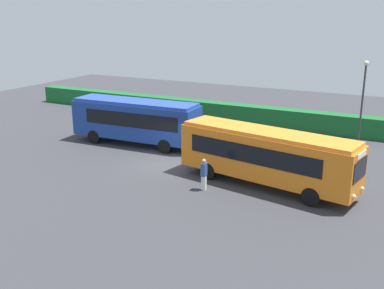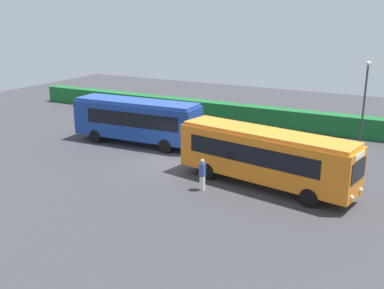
# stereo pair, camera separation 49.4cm
# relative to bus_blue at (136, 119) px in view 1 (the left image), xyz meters

# --- Properties ---
(ground_plane) EXTENTS (64.00, 64.00, 0.00)m
(ground_plane) POSITION_rel_bus_blue_xyz_m (4.09, -2.91, -1.90)
(ground_plane) COLOR #38383D
(bus_blue) EXTENTS (9.90, 2.88, 3.31)m
(bus_blue) POSITION_rel_bus_blue_xyz_m (0.00, 0.00, 0.00)
(bus_blue) COLOR navy
(bus_blue) RESTS_ON ground_plane
(bus_orange) EXTENTS (10.64, 4.10, 3.26)m
(bus_orange) POSITION_rel_bus_blue_xyz_m (11.30, -3.73, -0.03)
(bus_orange) COLOR orange
(bus_orange) RESTS_ON ground_plane
(person_left) EXTENTS (0.53, 0.45, 1.68)m
(person_left) POSITION_rel_bus_blue_xyz_m (1.31, 2.16, -1.02)
(person_left) COLOR silver
(person_left) RESTS_ON ground_plane
(person_center) EXTENTS (0.29, 0.42, 1.83)m
(person_center) POSITION_rel_bus_blue_xyz_m (8.46, -5.90, -0.92)
(person_center) COLOR silver
(person_center) RESTS_ON ground_plane
(person_right) EXTENTS (0.43, 0.33, 1.76)m
(person_right) POSITION_rel_bus_blue_xyz_m (9.55, -0.10, -0.96)
(person_right) COLOR #4C6B47
(person_right) RESTS_ON ground_plane
(person_far) EXTENTS (0.39, 0.50, 1.74)m
(person_far) POSITION_rel_bus_blue_xyz_m (15.08, -1.43, -0.98)
(person_far) COLOR maroon
(person_far) RESTS_ON ground_plane
(hedge_row) EXTENTS (44.00, 1.29, 1.66)m
(hedge_row) POSITION_rel_bus_blue_xyz_m (4.09, 9.71, -1.07)
(hedge_row) COLOR #19622B
(hedge_row) RESTS_ON ground_plane
(traffic_cone) EXTENTS (0.36, 0.36, 0.60)m
(traffic_cone) POSITION_rel_bus_blue_xyz_m (-5.16, 5.27, -1.60)
(traffic_cone) COLOR orange
(traffic_cone) RESTS_ON ground_plane
(lamppost) EXTENTS (0.36, 0.36, 6.28)m
(lamppost) POSITION_rel_bus_blue_xyz_m (14.87, 6.75, 1.96)
(lamppost) COLOR #38383D
(lamppost) RESTS_ON ground_plane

